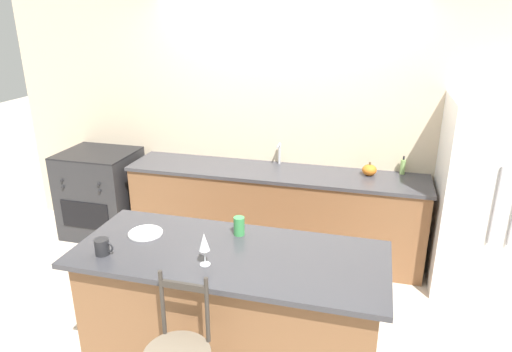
{
  "coord_description": "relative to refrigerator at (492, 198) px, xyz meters",
  "views": [
    {
      "loc": [
        0.91,
        -3.79,
        2.39
      ],
      "look_at": [
        0.04,
        -0.51,
        1.15
      ],
      "focal_mm": 32.0,
      "sensor_mm": 36.0,
      "label": 1
    }
  ],
  "objects": [
    {
      "name": "oven_range",
      "position": [
        -3.9,
        0.04,
        -0.38
      ],
      "size": [
        0.77,
        0.7,
        0.95
      ],
      "color": "#28282B",
      "rests_on": "ground_plane"
    },
    {
      "name": "refrigerator",
      "position": [
        0.0,
        0.0,
        0.0
      ],
      "size": [
        0.89,
        0.79,
        1.71
      ],
      "color": "white",
      "rests_on": "ground_plane"
    },
    {
      "name": "wall_back",
      "position": [
        -1.95,
        0.4,
        0.49
      ],
      "size": [
        6.0,
        0.07,
        2.7
      ],
      "color": "beige",
      "rests_on": "ground_plane"
    },
    {
      "name": "coffee_mug",
      "position": [
        -2.61,
        -1.86,
        0.15
      ],
      "size": [
        0.12,
        0.09,
        0.1
      ],
      "color": "#232326",
      "rests_on": "kitchen_island"
    },
    {
      "name": "ground_plane",
      "position": [
        -1.95,
        -0.25,
        -0.86
      ],
      "size": [
        18.0,
        18.0,
        0.0
      ],
      "primitive_type": "plane",
      "color": "beige"
    },
    {
      "name": "pumpkin_decoration",
      "position": [
        -1.05,
        0.19,
        0.1
      ],
      "size": [
        0.14,
        0.14,
        0.13
      ],
      "color": "orange",
      "rests_on": "back_counter"
    },
    {
      "name": "wine_glass",
      "position": [
        -1.95,
        -1.82,
        0.24
      ],
      "size": [
        0.07,
        0.07,
        0.21
      ],
      "color": "white",
      "rests_on": "kitchen_island"
    },
    {
      "name": "tumbler_cup",
      "position": [
        -1.87,
        -1.39,
        0.16
      ],
      "size": [
        0.07,
        0.07,
        0.13
      ],
      "color": "#3D934C",
      "rests_on": "kitchen_island"
    },
    {
      "name": "back_counter",
      "position": [
        -1.95,
        0.1,
        -0.4
      ],
      "size": [
        2.95,
        0.64,
        0.9
      ],
      "color": "brown",
      "rests_on": "ground_plane"
    },
    {
      "name": "soap_bottle",
      "position": [
        -0.74,
        0.31,
        0.12
      ],
      "size": [
        0.05,
        0.05,
        0.18
      ],
      "color": "#89B260",
      "rests_on": "back_counter"
    },
    {
      "name": "sink_faucet",
      "position": [
        -1.95,
        0.29,
        0.18
      ],
      "size": [
        0.02,
        0.13,
        0.22
      ],
      "color": "#ADAFB5",
      "rests_on": "back_counter"
    },
    {
      "name": "dinner_plate",
      "position": [
        -2.49,
        -1.55,
        0.1
      ],
      "size": [
        0.23,
        0.23,
        0.02
      ],
      "color": "white",
      "rests_on": "kitchen_island"
    },
    {
      "name": "kitchen_island",
      "position": [
        -1.86,
        -1.64,
        -0.38
      ],
      "size": [
        1.99,
        0.82,
        0.95
      ],
      "color": "brown",
      "rests_on": "ground_plane"
    }
  ]
}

